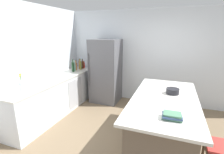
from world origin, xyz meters
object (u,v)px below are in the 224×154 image
(bar_stool, at_px, (220,154))
(vinegar_bottle, at_px, (76,66))
(syrup_bottle, at_px, (83,64))
(flower_vase, at_px, (22,85))
(sink_faucet, at_px, (38,77))
(refrigerator, at_px, (106,71))
(olive_oil_bottle, at_px, (81,66))
(gin_bottle, at_px, (74,67))
(whiskey_bottle, at_px, (80,65))
(hot_sauce_bottle, at_px, (84,65))
(cookbook_stack, at_px, (172,116))
(kitchen_island, at_px, (163,122))
(wine_bottle, at_px, (73,67))
(mixing_bowl, at_px, (173,91))

(bar_stool, xyz_separation_m, vinegar_bottle, (-3.29, 2.00, 0.49))
(syrup_bottle, distance_m, vinegar_bottle, 0.30)
(flower_vase, bearing_deg, sink_faucet, 94.58)
(flower_vase, distance_m, vinegar_bottle, 1.86)
(refrigerator, xyz_separation_m, olive_oil_bottle, (-0.76, -0.11, 0.13))
(sink_faucet, height_order, gin_bottle, gin_bottle)
(whiskey_bottle, bearing_deg, flower_vase, -91.02)
(olive_oil_bottle, bearing_deg, sink_faucet, -95.29)
(bar_stool, xyz_separation_m, flower_vase, (-3.31, 0.14, 0.47))
(hot_sauce_bottle, bearing_deg, olive_oil_bottle, -82.89)
(bar_stool, height_order, gin_bottle, gin_bottle)
(hot_sauce_bottle, relative_size, olive_oil_bottle, 0.69)
(whiskey_bottle, relative_size, cookbook_stack, 1.22)
(kitchen_island, height_order, wine_bottle, wine_bottle)
(sink_faucet, height_order, olive_oil_bottle, olive_oil_bottle)
(refrigerator, distance_m, flower_vase, 2.26)
(bar_stool, distance_m, olive_oil_bottle, 3.87)
(hot_sauce_bottle, bearing_deg, syrup_bottle, -90.62)
(vinegar_bottle, bearing_deg, bar_stool, -31.31)
(sink_faucet, bearing_deg, wine_bottle, 86.56)
(refrigerator, bearing_deg, flower_vase, -112.61)
(cookbook_stack, bearing_deg, flower_vase, 175.87)
(vinegar_bottle, xyz_separation_m, mixing_bowl, (2.69, -1.12, -0.04))
(refrigerator, relative_size, mixing_bowl, 8.02)
(refrigerator, height_order, bar_stool, refrigerator)
(refrigerator, bearing_deg, syrup_bottle, 174.82)
(wine_bottle, distance_m, cookbook_stack, 3.27)
(kitchen_island, relative_size, hot_sauce_bottle, 9.76)
(kitchen_island, bearing_deg, refrigerator, 137.32)
(whiskey_bottle, relative_size, mixing_bowl, 1.38)
(gin_bottle, height_order, cookbook_stack, gin_bottle)
(flower_vase, distance_m, olive_oil_bottle, 1.98)
(hot_sauce_bottle, xyz_separation_m, cookbook_stack, (2.65, -2.44, -0.02))
(wine_bottle, height_order, cookbook_stack, wine_bottle)
(bar_stool, height_order, vinegar_bottle, vinegar_bottle)
(olive_oil_bottle, xyz_separation_m, vinegar_bottle, (-0.08, -0.11, -0.00))
(syrup_bottle, xyz_separation_m, cookbook_stack, (2.65, -2.36, -0.05))
(refrigerator, bearing_deg, whiskey_bottle, -178.46)
(hot_sauce_bottle, distance_m, cookbook_stack, 3.60)
(flower_vase, bearing_deg, wine_bottle, 88.69)
(flower_vase, bearing_deg, mixing_bowl, 15.33)
(sink_faucet, xyz_separation_m, cookbook_stack, (2.76, -0.64, -0.09))
(vinegar_bottle, bearing_deg, syrup_bottle, 80.35)
(sink_faucet, distance_m, vinegar_bottle, 1.42)
(syrup_bottle, xyz_separation_m, mixing_bowl, (2.64, -1.42, -0.05))
(kitchen_island, relative_size, gin_bottle, 6.53)
(sink_faucet, xyz_separation_m, whiskey_bottle, (0.07, 1.62, -0.03))
(bar_stool, relative_size, sink_faucet, 2.19)
(gin_bottle, xyz_separation_m, wine_bottle, (0.02, -0.10, 0.01))
(syrup_bottle, distance_m, olive_oil_bottle, 0.19)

